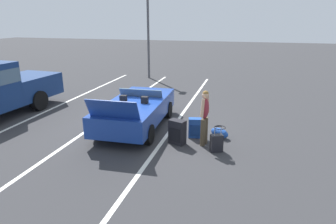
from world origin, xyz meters
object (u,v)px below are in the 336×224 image
(suitcase_large_black, at_px, (177,132))
(parking_lamp_post, at_px, (148,28))
(suitcase_small_carryon, at_px, (217,143))
(traveler_person, at_px, (205,115))
(suitcase_medium_bright, at_px, (195,128))
(convertible_car, at_px, (138,109))
(duffel_bag, at_px, (220,133))

(suitcase_large_black, bearing_deg, parking_lamp_post, -136.37)
(suitcase_large_black, xyz_separation_m, parking_lamp_post, (9.50, 4.08, 2.65))
(suitcase_small_carryon, xyz_separation_m, parking_lamp_post, (9.75, 5.28, 2.77))
(suitcase_large_black, bearing_deg, traveler_person, 121.13)
(suitcase_medium_bright, distance_m, traveler_person, 0.87)
(suitcase_large_black, xyz_separation_m, traveler_person, (0.15, -0.78, 0.56))
(suitcase_medium_bright, relative_size, traveler_person, 0.38)
(convertible_car, relative_size, suitcase_medium_bright, 6.85)
(suitcase_small_carryon, bearing_deg, parking_lamp_post, 3.50)
(convertible_car, distance_m, suitcase_medium_bright, 2.20)
(suitcase_large_black, distance_m, suitcase_medium_bright, 0.77)
(suitcase_small_carryon, xyz_separation_m, traveler_person, (0.40, 0.42, 0.68))
(convertible_car, relative_size, suitcase_small_carryon, 5.37)
(suitcase_large_black, distance_m, duffel_bag, 1.45)
(suitcase_small_carryon, relative_size, duffel_bag, 1.13)
(traveler_person, distance_m, parking_lamp_post, 10.75)
(convertible_car, distance_m, suitcase_small_carryon, 3.25)
(parking_lamp_post, bearing_deg, duffel_bag, -148.77)
(parking_lamp_post, bearing_deg, suitcase_small_carryon, -151.56)
(suitcase_medium_bright, xyz_separation_m, suitcase_small_carryon, (-0.89, -0.78, -0.05))
(traveler_person, height_order, parking_lamp_post, parking_lamp_post)
(suitcase_large_black, distance_m, parking_lamp_post, 10.68)
(convertible_car, bearing_deg, suitcase_medium_bright, -107.29)
(traveler_person, bearing_deg, convertible_car, -11.48)
(suitcase_large_black, bearing_deg, duffel_bag, 145.27)
(suitcase_medium_bright, bearing_deg, duffel_bag, 92.32)
(convertible_car, height_order, suitcase_small_carryon, convertible_car)
(suitcase_small_carryon, distance_m, traveler_person, 0.89)
(convertible_car, xyz_separation_m, suitcase_small_carryon, (-1.47, -2.88, -0.34))
(convertible_car, distance_m, parking_lamp_post, 8.96)
(convertible_car, height_order, suitcase_large_black, convertible_car)
(duffel_bag, bearing_deg, suitcase_medium_bright, 103.47)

